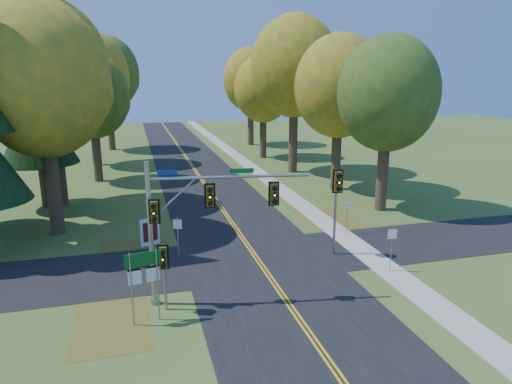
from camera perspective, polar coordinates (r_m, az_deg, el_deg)
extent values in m
plane|color=#3F551E|center=(23.78, 1.34, -10.06)|extent=(160.00, 160.00, 0.00)
cube|color=black|center=(23.77, 1.34, -10.04)|extent=(8.00, 160.00, 0.02)
cube|color=black|center=(25.54, 0.06, -8.26)|extent=(60.00, 6.00, 0.02)
cube|color=gold|center=(23.74, 1.10, -10.03)|extent=(0.10, 160.00, 0.01)
cube|color=gold|center=(23.79, 1.57, -9.98)|extent=(0.10, 160.00, 0.01)
cube|color=#9E998E|center=(26.08, 14.66, -8.21)|extent=(1.60, 160.00, 0.06)
cube|color=brown|center=(26.63, -14.87, -7.80)|extent=(4.00, 6.00, 0.00)
cube|color=brown|center=(31.31, 10.22, -4.16)|extent=(3.50, 8.00, 0.00)
cube|color=brown|center=(20.33, -17.54, -15.26)|extent=(3.00, 5.00, 0.00)
cylinder|color=#38281C|center=(31.14, -24.06, 1.13)|extent=(0.86, 0.86, 6.75)
ellipsoid|color=orange|center=(30.47, -25.26, 12.51)|extent=(8.00, 8.00, 9.20)
sphere|color=orange|center=(31.46, -21.82, 11.39)|extent=(4.80, 4.80, 4.80)
sphere|color=orange|center=(29.95, -28.39, 13.69)|extent=(4.40, 4.40, 4.40)
cylinder|color=#38281C|center=(35.02, 15.55, 2.64)|extent=(0.83, 0.83, 6.08)
ellipsoid|color=#516920|center=(34.37, 16.18, 11.75)|extent=(7.20, 7.20, 8.28)
sphere|color=#516920|center=(36.08, 17.20, 10.63)|extent=(4.32, 4.32, 4.32)
sphere|color=#516920|center=(33.10, 15.00, 13.00)|extent=(3.96, 3.96, 3.96)
cylinder|color=#38281C|center=(37.87, -23.51, 3.87)|extent=(0.89, 0.89, 7.42)
ellipsoid|color=orange|center=(37.38, -24.56, 14.04)|extent=(8.60, 8.60, 9.89)
sphere|color=orange|center=(38.44, -21.54, 13.01)|extent=(5.16, 5.16, 5.16)
sphere|color=orange|center=(36.82, -27.30, 15.11)|extent=(4.73, 4.73, 4.73)
cylinder|color=#38281C|center=(40.63, 9.98, 4.68)|extent=(0.84, 0.84, 6.30)
ellipsoid|color=orange|center=(40.08, 10.35, 12.89)|extent=(7.60, 7.60, 8.74)
sphere|color=orange|center=(41.79, 11.55, 11.84)|extent=(4.56, 4.56, 4.56)
sphere|color=orange|center=(38.83, 9.06, 14.02)|extent=(4.18, 4.18, 4.18)
cylinder|color=#38281C|center=(45.82, -19.30, 4.74)|extent=(0.81, 0.81, 5.62)
ellipsoid|color=#516920|center=(45.32, -19.85, 11.22)|extent=(6.80, 6.80, 7.82)
sphere|color=#516920|center=(46.28, -17.98, 10.57)|extent=(4.08, 4.08, 4.08)
sphere|color=#516920|center=(44.72, -21.54, 11.92)|extent=(3.74, 3.74, 3.74)
cylinder|color=#38281C|center=(47.52, 4.67, 7.05)|extent=(0.90, 0.90, 7.65)
ellipsoid|color=orange|center=(47.15, 4.85, 15.40)|extent=(8.80, 8.80, 10.12)
sphere|color=orange|center=(49.00, 6.29, 14.30)|extent=(5.28, 5.28, 5.28)
sphere|color=orange|center=(45.84, 3.37, 16.56)|extent=(4.84, 4.84, 4.84)
cylinder|color=#38281C|center=(54.37, -19.41, 6.85)|extent=(0.87, 0.87, 6.98)
ellipsoid|color=orange|center=(54.00, -19.99, 13.54)|extent=(8.20, 8.20, 9.43)
sphere|color=orange|center=(55.14, -18.08, 12.84)|extent=(4.92, 4.92, 4.92)
sphere|color=orange|center=(53.32, -21.71, 14.28)|extent=(4.51, 4.51, 4.51)
cylinder|color=#38281C|center=(56.14, 0.89, 7.29)|extent=(0.82, 0.82, 5.85)
ellipsoid|color=orange|center=(55.74, 0.91, 12.78)|extent=(7.00, 7.00, 8.05)
sphere|color=orange|center=(57.17, 1.99, 12.11)|extent=(4.20, 4.20, 4.20)
sphere|color=orange|center=(54.72, -0.15, 13.49)|extent=(3.85, 3.85, 3.85)
cylinder|color=#38281C|center=(65.11, -17.74, 8.20)|extent=(0.88, 0.88, 7.20)
ellipsoid|color=#516920|center=(64.81, -18.19, 13.94)|extent=(8.40, 8.40, 9.66)
sphere|color=#516920|center=(66.02, -16.59, 13.32)|extent=(5.04, 5.04, 5.04)
sphere|color=#516920|center=(64.07, -19.63, 14.59)|extent=(4.62, 4.62, 4.62)
cylinder|color=#38281C|center=(66.68, -0.67, 8.71)|extent=(0.85, 0.85, 6.53)
ellipsoid|color=orange|center=(66.36, -0.69, 13.86)|extent=(7.80, 7.80, 8.97)
sphere|color=orange|center=(67.90, 0.37, 13.21)|extent=(4.68, 4.68, 4.68)
sphere|color=orange|center=(65.27, -1.71, 14.53)|extent=(4.29, 4.29, 4.29)
cylinder|color=#38281C|center=(38.25, -25.03, 0.73)|extent=(0.50, 0.50, 3.42)
cone|color=black|center=(37.56, -25.74, 7.32)|extent=(5.60, 5.60, 5.45)
cone|color=black|center=(37.38, -26.40, 13.24)|extent=(4.57, 4.57, 5.45)
cone|color=black|center=(37.60, -27.10, 19.15)|extent=(3.55, 3.55, 5.45)
cylinder|color=#9B9DA3|center=(20.06, -13.03, -5.31)|extent=(0.20, 0.20, 6.41)
cylinder|color=#9B9DA3|center=(21.27, -12.56, -13.11)|extent=(0.40, 0.40, 0.27)
cylinder|color=#9B9DA3|center=(19.28, -3.26, 1.89)|extent=(6.81, 1.13, 0.13)
cylinder|color=#9B9DA3|center=(19.51, -10.35, -0.94)|extent=(2.06, 0.38, 1.89)
cylinder|color=#9B9DA3|center=(19.29, -5.83, 1.34)|extent=(0.04, 0.04, 0.33)
cube|color=#72590C|center=(19.44, -5.79, -0.44)|extent=(0.35, 0.32, 0.92)
cube|color=black|center=(19.44, -5.79, -0.44)|extent=(0.47, 0.10, 1.08)
sphere|color=orange|center=(19.23, -5.77, -0.60)|extent=(0.16, 0.16, 0.16)
cylinder|color=black|center=(19.16, -5.80, 0.24)|extent=(0.24, 0.18, 0.22)
cylinder|color=black|center=(19.23, -5.77, -0.60)|extent=(0.24, 0.18, 0.22)
cylinder|color=black|center=(19.31, -5.75, -1.44)|extent=(0.24, 0.18, 0.22)
cylinder|color=#9B9DA3|center=(19.52, 2.26, 1.56)|extent=(0.04, 0.04, 0.33)
cube|color=#72590C|center=(19.66, 2.24, -0.21)|extent=(0.35, 0.32, 0.92)
cube|color=black|center=(19.66, 2.24, -0.21)|extent=(0.47, 0.10, 1.08)
sphere|color=orange|center=(19.46, 2.33, -0.36)|extent=(0.16, 0.16, 0.16)
cylinder|color=black|center=(19.39, 2.34, 0.48)|extent=(0.24, 0.18, 0.22)
cylinder|color=black|center=(19.46, 2.33, -0.36)|extent=(0.24, 0.18, 0.22)
cylinder|color=black|center=(19.54, 2.33, -1.19)|extent=(0.24, 0.18, 0.22)
cube|color=#72590C|center=(19.57, -12.59, -2.40)|extent=(0.35, 0.32, 0.92)
cube|color=black|center=(19.57, -12.59, -2.40)|extent=(0.47, 0.10, 1.08)
sphere|color=orange|center=(19.37, -12.65, -2.58)|extent=(0.16, 0.16, 0.16)
cylinder|color=black|center=(19.29, -12.69, -1.75)|extent=(0.24, 0.18, 0.22)
cylinder|color=black|center=(19.37, -12.65, -2.58)|extent=(0.24, 0.18, 0.22)
cylinder|color=black|center=(19.46, -12.60, -3.40)|extent=(0.24, 0.18, 0.22)
cube|color=navy|center=(19.25, -11.05, 2.41)|extent=(0.82, 0.16, 0.20)
cube|color=#0C5926|center=(19.26, -1.77, 2.68)|extent=(1.00, 0.18, 0.20)
cylinder|color=gray|center=(25.66, 9.86, -2.63)|extent=(0.13, 0.13, 4.85)
cube|color=#72590C|center=(24.96, 10.18, 1.33)|extent=(0.43, 0.39, 1.10)
cube|color=black|center=(24.96, 10.18, 1.33)|extent=(0.57, 0.13, 1.30)
sphere|color=orange|center=(24.72, 10.33, 1.19)|extent=(0.20, 0.20, 0.20)
cylinder|color=black|center=(24.64, 10.37, 1.99)|extent=(0.29, 0.22, 0.26)
cylinder|color=black|center=(24.72, 10.33, 1.19)|extent=(0.29, 0.22, 0.26)
cylinder|color=black|center=(24.80, 10.30, 0.40)|extent=(0.29, 0.22, 0.26)
cylinder|color=gray|center=(20.10, -11.35, -10.46)|extent=(0.11, 0.11, 2.97)
cube|color=#72590C|center=(19.51, -11.53, -7.99)|extent=(0.35, 0.32, 0.93)
cube|color=black|center=(19.51, -11.53, -7.99)|extent=(0.48, 0.09, 1.10)
sphere|color=orange|center=(19.31, -11.57, -8.22)|extent=(0.17, 0.17, 0.17)
cylinder|color=black|center=(19.20, -11.61, -7.41)|extent=(0.24, 0.18, 0.22)
cylinder|color=black|center=(19.31, -11.57, -8.22)|extent=(0.24, 0.18, 0.22)
cylinder|color=black|center=(19.43, -11.52, -9.03)|extent=(0.24, 0.18, 0.22)
cylinder|color=gray|center=(19.17, -15.27, -11.72)|extent=(0.06, 0.06, 3.13)
cylinder|color=gray|center=(19.34, -12.17, -11.27)|extent=(0.06, 0.06, 3.13)
cube|color=#0B4F19|center=(18.79, -13.95, -8.16)|extent=(1.45, 0.31, 0.57)
cube|color=silver|center=(18.79, -13.95, -8.16)|extent=(1.23, 0.23, 0.08)
cube|color=silver|center=(19.02, -14.91, -10.34)|extent=(0.52, 0.14, 0.57)
cube|color=black|center=(18.88, -14.98, -9.39)|extent=(0.51, 0.10, 0.10)
cube|color=silver|center=(19.15, -12.73, -10.03)|extent=(0.52, 0.14, 0.57)
cube|color=black|center=(19.01, -12.79, -9.09)|extent=(0.51, 0.10, 0.10)
cube|color=silver|center=(27.90, -13.14, -4.88)|extent=(1.15, 0.61, 1.63)
cube|color=maroon|center=(27.81, -13.06, -4.84)|extent=(0.84, 0.37, 1.18)
cube|color=silver|center=(27.96, -13.90, -6.37)|extent=(0.09, 0.09, 0.27)
cube|color=silver|center=(28.30, -12.23, -6.01)|extent=(0.09, 0.09, 0.27)
cylinder|color=gray|center=(29.46, 11.32, -3.12)|extent=(0.05, 0.05, 2.25)
cube|color=silver|center=(29.21, 11.40, -1.60)|extent=(0.40, 0.21, 0.46)
cylinder|color=gray|center=(24.48, 16.53, -6.95)|extent=(0.05, 0.05, 2.36)
cube|color=white|center=(24.17, 16.70, -5.07)|extent=(0.45, 0.11, 0.48)
cylinder|color=gray|center=(24.93, -9.70, -5.98)|extent=(0.06, 0.06, 2.51)
cube|color=silver|center=(24.61, -9.81, -4.00)|extent=(0.46, 0.19, 0.51)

